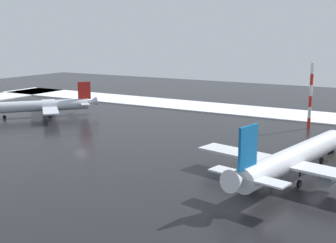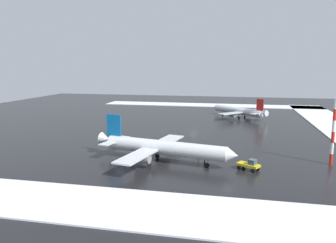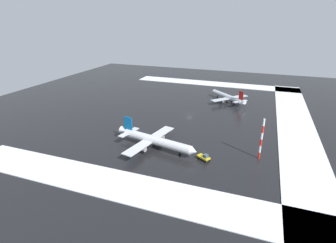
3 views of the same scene
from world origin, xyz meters
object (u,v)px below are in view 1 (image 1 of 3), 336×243
pushback_tug (332,144)px  ground_crew_beside_wing (287,157)px  antenna_mast (311,96)px  airplane_far_rear (42,106)px  ground_crew_mid_apron (307,157)px  airplane_parked_portside (293,158)px

pushback_tug → ground_crew_beside_wing: pushback_tug is taller
pushback_tug → antenna_mast: 20.36m
airplane_far_rear → ground_crew_mid_apron: 68.82m
airplane_far_rear → ground_crew_mid_apron: airplane_far_rear is taller
airplane_parked_portside → airplane_far_rear: 70.56m
ground_crew_beside_wing → airplane_parked_portside: bearing=-159.4°
ground_crew_beside_wing → antenna_mast: 29.80m
ground_crew_beside_wing → ground_crew_mid_apron: size_ratio=1.00×
airplane_parked_portside → pushback_tug: size_ratio=6.66×
airplane_far_rear → pushback_tug: bearing=134.4°
airplane_far_rear → antenna_mast: size_ratio=1.59×
pushback_tug → airplane_parked_portside: bearing=-157.5°
ground_crew_beside_wing → airplane_far_rear: bearing=83.6°
airplane_far_rear → pushback_tug: airplane_far_rear is taller
airplane_parked_portside → airplane_far_rear: airplane_parked_portside is taller
pushback_tug → ground_crew_mid_apron: pushback_tug is taller
airplane_far_rear → pushback_tug: (-70.80, -2.23, -1.61)m
antenna_mast → ground_crew_beside_wing: bearing=95.1°
ground_crew_mid_apron → ground_crew_beside_wing: bearing=151.5°
pushback_tug → ground_crew_mid_apron: bearing=-164.6°
antenna_mast → airplane_parked_portside: bearing=98.4°
airplane_far_rear → ground_crew_mid_apron: (-68.39, 7.37, -1.92)m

